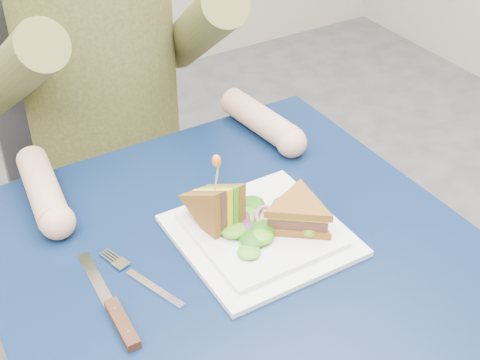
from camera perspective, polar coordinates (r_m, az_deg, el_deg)
table at (r=1.13m, az=-0.16°, el=-9.08°), size 0.75×0.75×0.73m
chair at (r=1.69m, az=-11.96°, el=2.50°), size 0.42×0.40×0.93m
diner at (r=1.42m, az=-12.18°, el=12.97°), size 0.54×0.59×0.74m
plate at (r=1.10m, az=1.79°, el=-4.58°), size 0.26×0.26×0.02m
sandwich_flat at (r=1.08m, az=5.00°, el=-2.89°), size 0.18×0.18×0.05m
sandwich_upright at (r=1.08m, az=-1.92°, el=-2.40°), size 0.08×0.13×0.13m
fork at (r=1.04m, az=-8.34°, el=-8.39°), size 0.07×0.17×0.01m
knife at (r=0.99m, az=-10.46°, el=-11.26°), size 0.02×0.22×0.02m
toothpick at (r=1.04m, az=-1.99°, el=0.36°), size 0.01×0.01×0.06m
toothpick_frill at (r=1.02m, az=-2.02°, el=1.63°), size 0.01×0.01×0.02m
lettuce_spill at (r=1.09m, az=1.75°, el=-3.36°), size 0.15×0.13×0.02m
onion_ring at (r=1.09m, az=2.34°, el=-3.13°), size 0.04×0.04×0.02m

